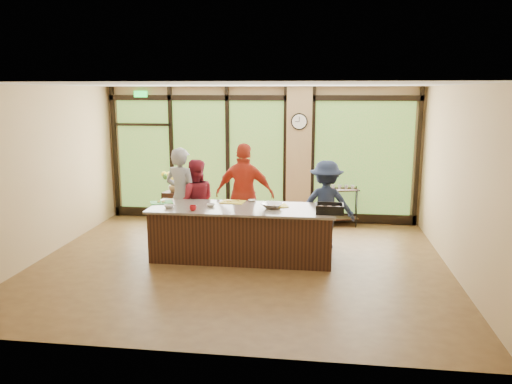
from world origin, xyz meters
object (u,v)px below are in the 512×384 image
(cook_right, at_px, (326,205))
(flower_stand, at_px, (175,210))
(cook_left, at_px, (182,196))
(bar_cart, at_px, (342,201))
(roasting_pan, at_px, (330,211))
(island_base, at_px, (242,234))

(cook_right, height_order, flower_stand, cook_right)
(cook_left, xyz_separation_m, bar_cart, (3.10, 1.78, -0.40))
(cook_left, bearing_deg, cook_right, -157.44)
(cook_right, distance_m, roasting_pan, 1.01)
(roasting_pan, distance_m, flower_stand, 3.80)
(flower_stand, distance_m, bar_cart, 3.63)
(flower_stand, bearing_deg, bar_cart, 22.32)
(island_base, xyz_separation_m, flower_stand, (-1.73, 1.71, -0.04))
(roasting_pan, distance_m, bar_cart, 2.71)
(roasting_pan, bearing_deg, flower_stand, 148.49)
(flower_stand, bearing_deg, cook_left, -55.55)
(cook_left, xyz_separation_m, cook_right, (2.72, 0.12, -0.11))
(roasting_pan, bearing_deg, bar_cart, 82.35)
(cook_left, distance_m, roasting_pan, 2.91)
(bar_cart, bearing_deg, island_base, -141.47)
(flower_stand, xyz_separation_m, bar_cart, (3.55, 0.74, 0.14))
(island_base, xyz_separation_m, cook_right, (1.45, 0.79, 0.39))
(roasting_pan, bearing_deg, cook_right, 92.13)
(island_base, bearing_deg, bar_cart, 53.34)
(cook_left, distance_m, bar_cart, 3.59)
(cook_left, relative_size, bar_cart, 2.07)
(cook_right, bearing_deg, cook_left, 3.83)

